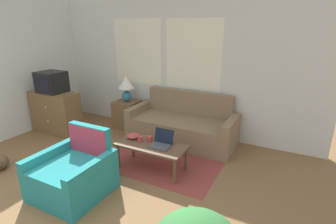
% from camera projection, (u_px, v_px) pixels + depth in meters
% --- Properties ---
extents(wall_back, '(5.90, 0.06, 2.60)m').
position_uv_depth(wall_back, '(168.00, 66.00, 5.15)').
color(wall_back, silver).
rests_on(wall_back, ground_plane).
extents(wall_left, '(0.05, 4.41, 2.60)m').
position_uv_depth(wall_left, '(4.00, 70.00, 4.77)').
color(wall_left, silver).
rests_on(wall_left, ground_plane).
extents(rug, '(1.89, 1.82, 0.01)m').
position_uv_depth(rug, '(169.00, 154.00, 4.44)').
color(rug, brown).
rests_on(rug, ground_plane).
extents(couch, '(1.97, 0.83, 0.89)m').
position_uv_depth(couch, '(183.00, 127.00, 4.88)').
color(couch, '#846B4C').
rests_on(couch, ground_plane).
extents(armchair, '(0.84, 0.85, 0.82)m').
position_uv_depth(armchair, '(75.00, 174.00, 3.37)').
color(armchair, teal).
rests_on(armchair, ground_plane).
extents(tv_dresser, '(1.01, 0.44, 0.83)m').
position_uv_depth(tv_dresser, '(56.00, 112.00, 5.24)').
color(tv_dresser, brown).
rests_on(tv_dresser, ground_plane).
extents(television, '(0.48, 0.44, 0.40)m').
position_uv_depth(television, '(52.00, 82.00, 5.04)').
color(television, black).
rests_on(television, tv_dresser).
extents(side_table, '(0.47, 0.47, 0.57)m').
position_uv_depth(side_table, '(128.00, 114.00, 5.52)').
color(side_table, brown).
rests_on(side_table, ground_plane).
extents(table_lamp, '(0.33, 0.33, 0.52)m').
position_uv_depth(table_lamp, '(126.00, 86.00, 5.33)').
color(table_lamp, teal).
rests_on(table_lamp, side_table).
extents(coffee_table, '(1.05, 0.49, 0.41)m').
position_uv_depth(coffee_table, '(152.00, 147.00, 3.87)').
color(coffee_table, brown).
rests_on(coffee_table, ground_plane).
extents(laptop, '(0.30, 0.27, 0.23)m').
position_uv_depth(laptop, '(161.00, 142.00, 3.80)').
color(laptop, '#47474C').
rests_on(laptop, coffee_table).
extents(cup_navy, '(0.08, 0.08, 0.09)m').
position_uv_depth(cup_navy, '(140.00, 139.00, 3.93)').
color(cup_navy, '#B23D38').
rests_on(cup_navy, coffee_table).
extents(cup_yellow, '(0.08, 0.08, 0.08)m').
position_uv_depth(cup_yellow, '(149.00, 139.00, 3.95)').
color(cup_yellow, '#B23D38').
rests_on(cup_yellow, coffee_table).
extents(snack_bowl, '(0.21, 0.21, 0.08)m').
position_uv_depth(snack_bowl, '(133.00, 136.00, 4.06)').
color(snack_bowl, '#B23D38').
rests_on(snack_bowl, coffee_table).
extents(cat_black, '(0.43, 0.39, 0.22)m').
position_uv_depth(cat_black, '(0.00, 162.00, 3.95)').
color(cat_black, brown).
rests_on(cat_black, ground_plane).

